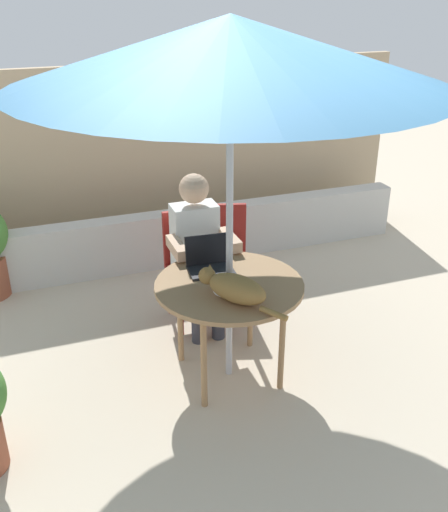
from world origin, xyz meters
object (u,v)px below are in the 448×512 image
object	(u,v)px
patio_table	(229,292)
patio_umbrella	(230,51)
chair_empty	(222,251)
cat	(234,288)
laptop	(209,260)
person_seated	(198,245)
chair_occupied	(192,257)

from	to	relation	value
patio_table	patio_umbrella	xyz separation A→B (m)	(0.00, 0.00, 1.49)
patio_umbrella	chair_empty	size ratio (longest dim) A/B	2.80
chair_empty	cat	world-z (taller)	chair_empty
laptop	person_seated	bearing A→B (deg)	82.78
laptop	chair_occupied	bearing A→B (deg)	84.72
patio_table	patio_umbrella	size ratio (longest dim) A/B	0.39
patio_umbrella	person_seated	world-z (taller)	patio_umbrella
chair_empty	cat	bearing A→B (deg)	-106.04
patio_umbrella	laptop	distance (m)	1.39
chair_empty	laptop	distance (m)	0.72
chair_occupied	chair_empty	xyz separation A→B (m)	(0.26, 0.02, 0.00)
laptop	cat	bearing A→B (deg)	-89.71
laptop	patio_table	bearing A→B (deg)	-78.05
patio_umbrella	chair_empty	bearing A→B (deg)	73.37
cat	person_seated	bearing A→B (deg)	86.69
chair_empty	laptop	world-z (taller)	laptop
laptop	chair_empty	bearing A→B (deg)	62.80
person_seated	chair_occupied	bearing A→B (deg)	90.00
chair_occupied	chair_empty	world-z (taller)	same
patio_umbrella	person_seated	xyz separation A→B (m)	(0.00, 0.68, -1.45)
patio_umbrella	chair_occupied	bearing A→B (deg)	90.00
patio_umbrella	cat	world-z (taller)	patio_umbrella
person_seated	laptop	distance (m)	0.44
patio_table	laptop	xyz separation A→B (m)	(-0.05, 0.25, 0.13)
patio_table	chair_occupied	bearing A→B (deg)	90.00
patio_umbrella	person_seated	size ratio (longest dim) A/B	2.02
person_seated	cat	xyz separation A→B (m)	(-0.05, -0.89, 0.11)
patio_table	chair_occupied	xyz separation A→B (m)	(0.00, 0.83, -0.13)
patio_umbrella	laptop	world-z (taller)	patio_umbrella
chair_empty	patio_table	bearing A→B (deg)	-106.63
patio_umbrella	chair_occupied	size ratio (longest dim) A/B	2.80
chair_empty	person_seated	bearing A→B (deg)	-145.20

